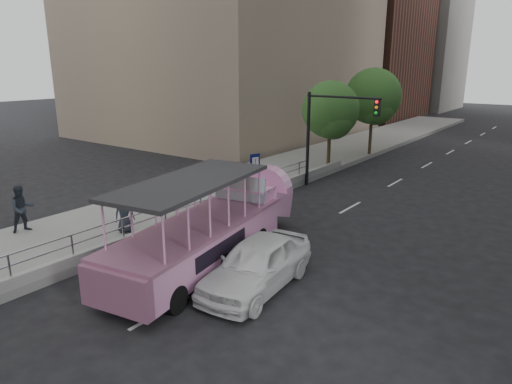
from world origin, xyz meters
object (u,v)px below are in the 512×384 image
(pedestrian_far, at_px, (124,214))
(street_tree_far, at_px, (374,99))
(pedestrian_mid, at_px, (22,209))
(traffic_signal, at_px, (328,125))
(duck_boat, at_px, (214,227))
(parking_sign, at_px, (255,173))
(street_tree_near, at_px, (331,112))
(car, at_px, (257,264))

(pedestrian_far, distance_m, street_tree_far, 21.26)
(pedestrian_mid, relative_size, traffic_signal, 0.35)
(duck_boat, height_order, pedestrian_far, duck_boat)
(pedestrian_mid, bearing_deg, duck_boat, -56.51)
(duck_boat, xyz_separation_m, parking_sign, (-2.68, 5.97, 0.44))
(street_tree_near, bearing_deg, pedestrian_far, -93.67)
(traffic_signal, distance_m, street_tree_near, 3.80)
(parking_sign, relative_size, traffic_signal, 0.49)
(pedestrian_mid, height_order, pedestrian_far, pedestrian_mid)
(car, height_order, pedestrian_far, pedestrian_far)
(car, height_order, traffic_signal, traffic_signal)
(pedestrian_mid, distance_m, parking_sign, 10.09)
(parking_sign, xyz_separation_m, street_tree_far, (-0.16, 14.30, 2.70))
(pedestrian_mid, xyz_separation_m, pedestrian_far, (3.27, 2.29, -0.16))
(car, distance_m, street_tree_far, 22.12)
(pedestrian_mid, relative_size, parking_sign, 0.73)
(street_tree_near, distance_m, street_tree_far, 6.02)
(pedestrian_far, xyz_separation_m, traffic_signal, (2.56, 11.55, 2.44))
(traffic_signal, xyz_separation_m, street_tree_far, (-1.40, 9.43, 0.81))
(car, bearing_deg, pedestrian_far, 172.61)
(car, xyz_separation_m, pedestrian_mid, (-9.80, -2.11, 0.43))
(traffic_signal, bearing_deg, duck_boat, -82.40)
(traffic_signal, bearing_deg, street_tree_far, 98.43)
(pedestrian_far, distance_m, traffic_signal, 12.08)
(duck_boat, distance_m, traffic_signal, 11.18)
(car, bearing_deg, duck_boat, 154.69)
(traffic_signal, relative_size, street_tree_far, 0.81)
(car, height_order, street_tree_near, street_tree_near)
(pedestrian_far, distance_m, street_tree_near, 15.26)
(pedestrian_mid, distance_m, street_tree_near, 17.97)
(street_tree_near, bearing_deg, traffic_signal, -65.02)
(duck_boat, height_order, street_tree_near, street_tree_near)
(car, xyz_separation_m, traffic_signal, (-3.97, 11.74, 2.71))
(pedestrian_mid, bearing_deg, street_tree_near, -2.71)
(street_tree_near, relative_size, street_tree_far, 0.89)
(pedestrian_far, bearing_deg, street_tree_near, 18.28)
(pedestrian_far, height_order, street_tree_near, street_tree_near)
(duck_boat, bearing_deg, pedestrian_far, -169.93)
(parking_sign, relative_size, street_tree_near, 0.44)
(duck_boat, distance_m, pedestrian_mid, 7.87)
(parking_sign, bearing_deg, pedestrian_far, -101.22)
(car, xyz_separation_m, street_tree_far, (-5.37, 21.17, 3.52))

